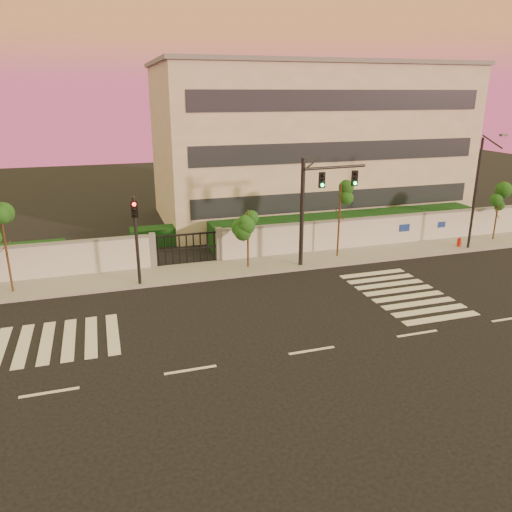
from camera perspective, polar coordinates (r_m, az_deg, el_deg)
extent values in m
plane|color=black|center=(20.83, 6.39, -10.69)|extent=(120.00, 120.00, 0.00)
cube|color=gray|center=(29.86, -1.67, -1.27)|extent=(60.00, 3.00, 0.15)
cube|color=silver|center=(37.26, 19.65, 3.11)|extent=(31.00, 0.30, 2.00)
cube|color=slate|center=(37.02, 19.82, 4.70)|extent=(31.00, 0.36, 0.12)
cube|color=slate|center=(30.08, -11.69, 0.55)|extent=(0.35, 0.35, 2.20)
cube|color=slate|center=(30.68, -4.25, 1.24)|extent=(0.35, 0.35, 2.20)
cube|color=black|center=(36.42, 10.32, 3.40)|extent=(20.00, 2.00, 1.80)
cube|color=black|center=(35.20, -9.30, 2.43)|extent=(6.00, 1.50, 1.20)
cube|color=#B7AC9A|center=(42.21, 5.94, 12.65)|extent=(24.00, 12.00, 12.00)
cube|color=#262D38|center=(37.34, 9.42, 6.34)|extent=(22.00, 0.08, 1.40)
cube|color=#262D38|center=(36.79, 9.70, 11.68)|extent=(22.00, 0.08, 1.40)
cube|color=#262D38|center=(36.57, 10.00, 17.13)|extent=(22.00, 0.08, 1.40)
cube|color=slate|center=(42.07, 6.23, 20.94)|extent=(24.40, 12.40, 0.30)
cube|color=silver|center=(23.20, -25.06, -9.23)|extent=(0.50, 4.00, 0.02)
cube|color=silver|center=(23.08, -22.83, -9.07)|extent=(0.50, 4.00, 0.02)
cube|color=silver|center=(22.99, -20.58, -8.90)|extent=(0.50, 4.00, 0.02)
cube|color=silver|center=(22.93, -18.32, -8.70)|extent=(0.50, 4.00, 0.02)
cube|color=silver|center=(22.91, -16.06, -8.50)|extent=(0.50, 4.00, 0.02)
cube|color=silver|center=(24.97, 20.42, -6.67)|extent=(4.00, 0.50, 0.02)
cube|color=silver|center=(25.61, 19.22, -5.90)|extent=(4.00, 0.50, 0.02)
cube|color=silver|center=(26.27, 18.07, -5.16)|extent=(4.00, 0.50, 0.02)
cube|color=silver|center=(26.94, 16.98, -4.46)|extent=(4.00, 0.50, 0.02)
cube|color=silver|center=(27.63, 15.95, -3.79)|extent=(4.00, 0.50, 0.02)
cube|color=silver|center=(28.32, 14.97, -3.16)|extent=(4.00, 0.50, 0.02)
cube|color=silver|center=(29.03, 14.04, -2.55)|extent=(4.00, 0.50, 0.02)
cube|color=silver|center=(29.75, 13.15, -1.97)|extent=(4.00, 0.50, 0.02)
cube|color=silver|center=(19.54, -22.54, -14.21)|extent=(2.00, 0.15, 0.01)
cube|color=silver|center=(19.57, -7.50, -12.78)|extent=(2.00, 0.15, 0.01)
cube|color=silver|center=(20.83, 6.39, -10.68)|extent=(2.00, 0.15, 0.01)
cube|color=silver|center=(23.13, 17.94, -8.43)|extent=(2.00, 0.15, 0.01)
cube|color=silver|center=(26.19, 27.00, -6.40)|extent=(2.00, 0.15, 0.01)
cylinder|color=#382314|center=(28.28, -26.71, 1.06)|extent=(0.11, 0.11, 5.26)
sphere|color=#174B15|center=(27.90, -27.16, 4.15)|extent=(1.01, 1.01, 1.01)
sphere|color=#174B15|center=(28.20, -26.24, 2.76)|extent=(0.77, 0.77, 0.77)
cylinder|color=#382314|center=(29.22, -0.93, 1.84)|extent=(0.11, 0.11, 3.58)
sphere|color=#174B15|center=(28.94, -0.94, 3.88)|extent=(1.03, 1.03, 1.03)
sphere|color=#174B15|center=(29.34, -0.42, 3.00)|extent=(0.79, 0.79, 0.79)
sphere|color=#174B15|center=(28.82, -1.39, 3.08)|extent=(0.75, 0.75, 0.75)
cylinder|color=#382314|center=(31.47, 9.46, 3.88)|extent=(0.12, 0.12, 4.74)
sphere|color=#174B15|center=(31.15, 9.60, 6.42)|extent=(1.08, 1.08, 1.08)
sphere|color=#174B15|center=(31.63, 9.93, 5.25)|extent=(0.83, 0.83, 0.83)
sphere|color=#174B15|center=(30.99, 9.18, 5.48)|extent=(0.79, 0.79, 0.79)
cylinder|color=#382314|center=(38.60, 25.83, 4.58)|extent=(0.11, 0.11, 4.26)
sphere|color=#174B15|center=(38.36, 26.10, 6.43)|extent=(1.02, 1.02, 1.02)
sphere|color=#174B15|center=(38.83, 26.13, 5.58)|extent=(0.78, 0.78, 0.78)
sphere|color=#174B15|center=(38.15, 25.84, 5.75)|extent=(0.74, 0.74, 0.74)
cylinder|color=black|center=(29.29, 5.27, 4.79)|extent=(0.25, 0.25, 6.53)
cylinder|color=black|center=(29.63, 9.05, 9.98)|extent=(4.01, 0.49, 0.17)
cube|color=black|center=(29.32, 7.54, 8.61)|extent=(0.37, 0.19, 0.95)
sphere|color=#0CF259|center=(29.27, 7.60, 8.01)|extent=(0.21, 0.21, 0.21)
cube|color=black|center=(30.26, 11.21, 8.72)|extent=(0.37, 0.19, 0.95)
sphere|color=#0CF259|center=(30.22, 11.27, 8.13)|extent=(0.21, 0.21, 0.21)
cylinder|color=black|center=(27.11, -13.46, 1.51)|extent=(0.18, 0.18, 4.94)
cube|color=black|center=(26.61, -13.74, 5.22)|extent=(0.38, 0.20, 0.99)
sphere|color=red|center=(26.44, -13.77, 5.82)|extent=(0.22, 0.22, 0.22)
cylinder|color=black|center=(35.44, 23.75, 6.34)|extent=(0.17, 0.17, 7.34)
cylinder|color=black|center=(34.37, 25.40, 11.72)|extent=(0.09, 1.76, 0.71)
cube|color=#3F3F44|center=(33.73, 26.45, 12.27)|extent=(0.46, 0.23, 0.14)
cylinder|color=#B61C0C|center=(36.23, 22.17, 1.20)|extent=(0.23, 0.23, 0.53)
cylinder|color=#B61C0C|center=(36.15, 22.23, 1.68)|extent=(0.30, 0.30, 0.11)
sphere|color=#B61C0C|center=(36.12, 22.25, 1.86)|extent=(0.19, 0.19, 0.19)
cylinder|color=#B61C0C|center=(36.20, 22.19, 1.36)|extent=(0.32, 0.20, 0.11)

